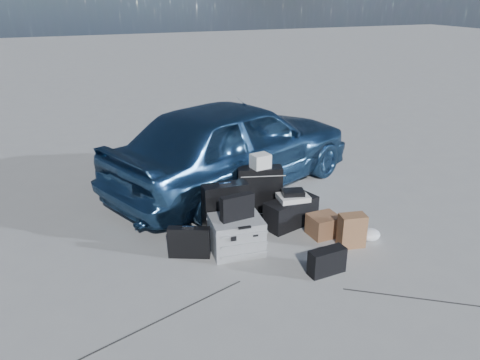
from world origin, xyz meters
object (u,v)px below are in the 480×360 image
duffel_bag (291,212)px  car (235,144)px  pelican_case (236,235)px  cardboard_box (324,225)px  briefcase (189,242)px  suitcase_left (225,211)px  suitcase_right (260,192)px

duffel_bag → car: bearing=82.6°
pelican_case → cardboard_box: bearing=3.9°
briefcase → suitcase_left: suitcase_left is taller
car → pelican_case: 1.93m
briefcase → suitcase_left: size_ratio=0.68×
pelican_case → suitcase_left: size_ratio=0.83×
suitcase_right → duffel_bag: 0.49m
briefcase → duffel_bag: 1.43m
cardboard_box → car: bearing=103.9°
pelican_case → suitcase_right: size_ratio=0.83×
duffel_bag → suitcase_right: bearing=109.2°
duffel_bag → briefcase: bearing=174.7°
car → suitcase_right: bearing=153.9°
car → duffel_bag: size_ratio=5.77×
cardboard_box → suitcase_left: bearing=160.0°
pelican_case → duffel_bag: (0.88, 0.34, -0.03)m
suitcase_left → suitcase_right: suitcase_left is taller
briefcase → suitcase_right: bearing=53.9°
suitcase_right → duffel_bag: suitcase_right is taller
suitcase_left → duffel_bag: size_ratio=0.99×
briefcase → cardboard_box: bearing=20.3°
car → suitcase_left: size_ratio=5.84×
car → pelican_case: bearing=136.3°
suitcase_right → cardboard_box: (0.51, -0.76, -0.21)m
car → cardboard_box: car is taller
suitcase_left → duffel_bag: (0.87, -0.02, -0.17)m
briefcase → duffel_bag: size_ratio=0.67×
cardboard_box → suitcase_right: bearing=123.6°
car → pelican_case: (-0.67, -1.75, -0.48)m
suitcase_left → cardboard_box: bearing=-17.1°
car → suitcase_right: size_ratio=5.86×
car → pelican_case: car is taller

